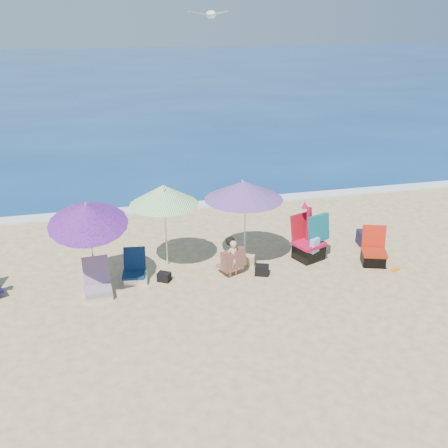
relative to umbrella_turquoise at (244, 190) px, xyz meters
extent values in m
plane|color=#D8BC84|center=(-0.20, -1.28, -1.71)|extent=(120.00, 120.00, 0.00)
cube|color=navy|center=(-0.20, 43.72, -1.76)|extent=(120.00, 80.00, 0.12)
cube|color=white|center=(-0.20, 3.82, -1.69)|extent=(120.00, 0.50, 0.04)
cylinder|color=silver|center=(0.03, -0.02, -0.82)|extent=(0.03, 0.03, 1.79)
cone|color=#D11B82|center=(0.00, 0.00, 0.00)|extent=(1.78, 1.78, 0.40)
cylinder|color=white|center=(-0.03, 0.03, 0.18)|extent=(0.03, 0.03, 0.11)
cylinder|color=white|center=(-1.66, 0.29, -0.82)|extent=(0.04, 0.04, 1.78)
cone|color=green|center=(-1.69, 0.13, -0.01)|extent=(1.92, 1.92, 0.42)
cylinder|color=white|center=(-1.69, -0.03, 0.18)|extent=(0.04, 0.04, 0.11)
cylinder|color=white|center=(-3.22, -0.38, -0.84)|extent=(0.05, 0.46, 1.70)
cone|color=#B5197A|center=(-3.22, -0.60, -0.02)|extent=(1.55, 1.61, 0.79)
cylinder|color=white|center=(-3.22, -0.64, 0.17)|extent=(0.03, 0.06, 0.12)
cylinder|color=#A50B2E|center=(1.45, -0.18, -1.09)|extent=(0.13, 0.13, 1.26)
cone|color=red|center=(1.36, -0.12, -0.41)|extent=(0.19, 0.19, 0.16)
cube|color=#0D2549|center=(-2.44, -0.32, -1.55)|extent=(0.50, 0.46, 0.05)
cube|color=#0D244D|center=(-2.39, -0.08, -1.31)|extent=(0.48, 0.32, 0.48)
cube|color=silver|center=(-2.40, -0.31, -1.64)|extent=(0.52, 0.48, 0.15)
cube|color=#E1704F|center=(-3.16, -0.79, -1.53)|extent=(0.53, 0.48, 0.06)
cube|color=#D6564B|center=(-3.18, -0.51, -1.26)|extent=(0.53, 0.33, 0.54)
cube|color=silver|center=(-3.16, -0.75, -1.63)|extent=(0.56, 0.50, 0.16)
cube|color=#A8230C|center=(2.69, -0.96, -1.34)|extent=(0.62, 0.59, 0.05)
cube|color=red|center=(2.81, -0.66, -1.08)|extent=(0.52, 0.30, 0.51)
cube|color=black|center=(2.80, -0.76, -1.53)|extent=(0.60, 0.57, 0.36)
cube|color=red|center=(1.43, -0.34, -1.26)|extent=(0.76, 0.72, 0.06)
cube|color=#B00C1A|center=(1.37, -0.02, -0.96)|extent=(0.62, 0.38, 0.60)
cube|color=black|center=(1.50, -0.18, -1.50)|extent=(0.73, 0.69, 0.43)
cube|color=#0A707D|center=(1.64, -0.33, -0.91)|extent=(0.57, 0.37, 0.61)
cube|color=#8BC0DF|center=(1.49, -0.50, -1.23)|extent=(0.26, 0.22, 0.32)
imported|color=#D3B27E|center=(-0.38, -0.54, -1.31)|extent=(0.35, 0.29, 0.82)
cube|color=#420F6B|center=(-0.41, -0.44, -1.55)|extent=(0.57, 0.54, 0.05)
cube|color=#230E62|center=(-0.35, -0.52, -1.33)|extent=(0.60, 0.40, 0.42)
sphere|color=black|center=(-0.38, -0.36, -0.99)|extent=(0.20, 0.20, 0.20)
cube|color=black|center=(-1.83, -0.44, -1.62)|extent=(0.32, 0.30, 0.19)
cube|color=tan|center=(0.10, -0.13, -1.60)|extent=(0.32, 0.28, 0.23)
cube|color=#191733|center=(3.19, 0.21, -1.54)|extent=(0.50, 0.40, 0.34)
cube|color=black|center=(0.24, -0.66, -1.60)|extent=(0.35, 0.30, 0.22)
cube|color=orange|center=(3.13, -1.14, -1.70)|extent=(0.27, 0.19, 0.03)
ellipsoid|color=white|center=(-0.60, 0.33, 3.43)|extent=(0.26, 0.41, 0.15)
cube|color=gray|center=(-0.88, 0.20, 3.45)|extent=(0.39, 0.18, 0.08)
cube|color=gray|center=(-0.49, 0.22, 3.45)|extent=(0.39, 0.18, 0.08)
camera|label=1|loc=(-2.74, -9.58, 3.41)|focal=39.74mm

